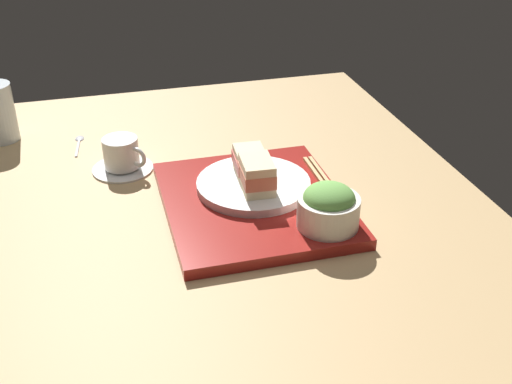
% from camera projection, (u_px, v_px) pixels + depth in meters
% --- Properties ---
extents(ground_plane, '(1.40, 1.00, 0.03)m').
position_uv_depth(ground_plane, '(225.00, 237.00, 1.12)').
color(ground_plane, tan).
extents(serving_tray, '(0.36, 0.32, 0.02)m').
position_uv_depth(serving_tray, '(254.00, 203.00, 1.17)').
color(serving_tray, maroon).
rests_on(serving_tray, ground_plane).
extents(sandwich_plate, '(0.21, 0.21, 0.02)m').
position_uv_depth(sandwich_plate, '(253.00, 185.00, 1.19)').
color(sandwich_plate, silver).
rests_on(sandwich_plate, serving_tray).
extents(sandwich_near, '(0.08, 0.06, 0.06)m').
position_uv_depth(sandwich_near, '(257.00, 175.00, 1.14)').
color(sandwich_near, beige).
rests_on(sandwich_near, sandwich_plate).
extents(sandwich_far, '(0.08, 0.06, 0.05)m').
position_uv_depth(sandwich_far, '(250.00, 162.00, 1.20)').
color(sandwich_far, beige).
rests_on(sandwich_far, sandwich_plate).
extents(salad_bowl, '(0.10, 0.10, 0.08)m').
position_uv_depth(salad_bowl, '(329.00, 207.00, 1.06)').
color(salad_bowl, silver).
rests_on(salad_bowl, serving_tray).
extents(chopsticks_pair, '(0.22, 0.02, 0.01)m').
position_uv_depth(chopsticks_pair, '(326.00, 184.00, 1.20)').
color(chopsticks_pair, tan).
rests_on(chopsticks_pair, serving_tray).
extents(coffee_cup, '(0.12, 0.12, 0.07)m').
position_uv_depth(coffee_cup, '(122.00, 156.00, 1.29)').
color(coffee_cup, white).
rests_on(coffee_cup, ground_plane).
extents(teaspoon, '(0.11, 0.02, 0.01)m').
position_uv_depth(teaspoon, '(79.00, 140.00, 1.41)').
color(teaspoon, silver).
rests_on(teaspoon, ground_plane).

